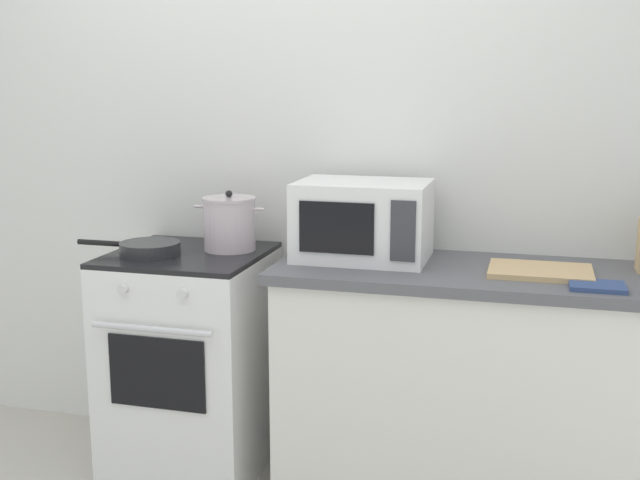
% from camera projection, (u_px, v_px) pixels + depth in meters
% --- Properties ---
extents(back_wall, '(4.40, 0.10, 2.50)m').
position_uv_depth(back_wall, '(366.00, 165.00, 3.30)').
color(back_wall, silver).
rests_on(back_wall, ground_plane).
extents(lower_cabinet_right, '(1.64, 0.56, 0.88)m').
position_uv_depth(lower_cabinet_right, '(501.00, 395.00, 2.98)').
color(lower_cabinet_right, white).
rests_on(lower_cabinet_right, ground_plane).
extents(countertop_right, '(1.70, 0.60, 0.04)m').
position_uv_depth(countertop_right, '(507.00, 276.00, 2.89)').
color(countertop_right, '#59595E').
rests_on(countertop_right, lower_cabinet_right).
extents(stove, '(0.60, 0.64, 0.92)m').
position_uv_depth(stove, '(191.00, 361.00, 3.28)').
color(stove, white).
rests_on(stove, ground_plane).
extents(stock_pot, '(0.30, 0.22, 0.24)m').
position_uv_depth(stock_pot, '(230.00, 224.00, 3.21)').
color(stock_pot, beige).
rests_on(stock_pot, stove).
extents(frying_pan, '(0.44, 0.24, 0.05)m').
position_uv_depth(frying_pan, '(149.00, 248.00, 3.14)').
color(frying_pan, '#28282B').
rests_on(frying_pan, stove).
extents(microwave, '(0.50, 0.37, 0.30)m').
position_uv_depth(microwave, '(363.00, 220.00, 3.05)').
color(microwave, white).
rests_on(microwave, countertop_right).
extents(cutting_board, '(0.36, 0.26, 0.02)m').
position_uv_depth(cutting_board, '(540.00, 271.00, 2.83)').
color(cutting_board, tan).
rests_on(cutting_board, countertop_right).
extents(oven_mitt, '(0.18, 0.14, 0.02)m').
position_uv_depth(oven_mitt, '(597.00, 286.00, 2.63)').
color(oven_mitt, '#33477A').
rests_on(oven_mitt, countertop_right).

